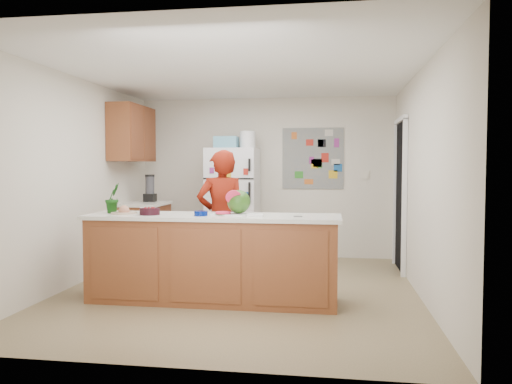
# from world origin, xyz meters

# --- Properties ---
(floor) EXTENTS (4.00, 4.50, 0.02)m
(floor) POSITION_xyz_m (0.00, 0.00, -0.01)
(floor) COLOR brown
(floor) RESTS_ON ground
(wall_back) EXTENTS (4.00, 0.02, 2.50)m
(wall_back) POSITION_xyz_m (0.00, 2.26, 1.25)
(wall_back) COLOR beige
(wall_back) RESTS_ON ground
(wall_left) EXTENTS (0.02, 4.50, 2.50)m
(wall_left) POSITION_xyz_m (-2.01, 0.00, 1.25)
(wall_left) COLOR beige
(wall_left) RESTS_ON ground
(wall_right) EXTENTS (0.02, 4.50, 2.50)m
(wall_right) POSITION_xyz_m (2.01, 0.00, 1.25)
(wall_right) COLOR beige
(wall_right) RESTS_ON ground
(ceiling) EXTENTS (4.00, 4.50, 0.02)m
(ceiling) POSITION_xyz_m (0.00, 0.00, 2.51)
(ceiling) COLOR white
(ceiling) RESTS_ON wall_back
(doorway) EXTENTS (0.03, 0.85, 2.04)m
(doorway) POSITION_xyz_m (1.99, 1.45, 1.02)
(doorway) COLOR black
(doorway) RESTS_ON ground
(peninsula_base) EXTENTS (2.60, 0.62, 0.88)m
(peninsula_base) POSITION_xyz_m (-0.20, -0.50, 0.44)
(peninsula_base) COLOR brown
(peninsula_base) RESTS_ON floor
(peninsula_top) EXTENTS (2.68, 0.70, 0.04)m
(peninsula_top) POSITION_xyz_m (-0.20, -0.50, 0.90)
(peninsula_top) COLOR silver
(peninsula_top) RESTS_ON peninsula_base
(side_counter_base) EXTENTS (0.60, 0.80, 0.86)m
(side_counter_base) POSITION_xyz_m (-1.69, 1.35, 0.43)
(side_counter_base) COLOR brown
(side_counter_base) RESTS_ON floor
(side_counter_top) EXTENTS (0.64, 0.84, 0.04)m
(side_counter_top) POSITION_xyz_m (-1.69, 1.35, 0.88)
(side_counter_top) COLOR silver
(side_counter_top) RESTS_ON side_counter_base
(upper_cabinets) EXTENTS (0.35, 1.00, 0.80)m
(upper_cabinets) POSITION_xyz_m (-1.82, 1.30, 1.90)
(upper_cabinets) COLOR brown
(upper_cabinets) RESTS_ON wall_left
(refrigerator) EXTENTS (0.75, 0.70, 1.70)m
(refrigerator) POSITION_xyz_m (-0.45, 1.88, 0.85)
(refrigerator) COLOR silver
(refrigerator) RESTS_ON floor
(fridge_top_bin) EXTENTS (0.35, 0.28, 0.18)m
(fridge_top_bin) POSITION_xyz_m (-0.55, 1.88, 1.79)
(fridge_top_bin) COLOR #5999B2
(fridge_top_bin) RESTS_ON refrigerator
(photo_collage) EXTENTS (0.95, 0.01, 0.95)m
(photo_collage) POSITION_xyz_m (0.75, 2.24, 1.55)
(photo_collage) COLOR slate
(photo_collage) RESTS_ON wall_back
(person) EXTENTS (0.70, 0.60, 1.62)m
(person) POSITION_xyz_m (-0.26, 0.20, 0.81)
(person) COLOR #671307
(person) RESTS_ON floor
(blender_appliance) EXTENTS (0.13, 0.13, 0.38)m
(blender_appliance) POSITION_xyz_m (-1.64, 1.51, 1.09)
(blender_appliance) COLOR black
(blender_appliance) RESTS_ON side_counter_top
(cutting_board) EXTENTS (0.45, 0.39, 0.01)m
(cutting_board) POSITION_xyz_m (0.01, -0.45, 0.93)
(cutting_board) COLOR white
(cutting_board) RESTS_ON peninsula_top
(watermelon) EXTENTS (0.25, 0.25, 0.25)m
(watermelon) POSITION_xyz_m (0.07, -0.43, 1.06)
(watermelon) COLOR #224F13
(watermelon) RESTS_ON cutting_board
(watermelon_slice) EXTENTS (0.16, 0.16, 0.02)m
(watermelon_slice) POSITION_xyz_m (-0.09, -0.50, 0.94)
(watermelon_slice) COLOR red
(watermelon_slice) RESTS_ON cutting_board
(cherry_bowl) EXTENTS (0.22, 0.22, 0.07)m
(cherry_bowl) POSITION_xyz_m (-0.86, -0.59, 0.96)
(cherry_bowl) COLOR black
(cherry_bowl) RESTS_ON peninsula_top
(white_bowl) EXTENTS (0.20, 0.20, 0.06)m
(white_bowl) POSITION_xyz_m (-0.94, -0.42, 0.95)
(white_bowl) COLOR silver
(white_bowl) RESTS_ON peninsula_top
(cobalt_bowl) EXTENTS (0.16, 0.16, 0.05)m
(cobalt_bowl) POSITION_xyz_m (-0.29, -0.62, 0.95)
(cobalt_bowl) COLOR #01125F
(cobalt_bowl) RESTS_ON peninsula_top
(plate) EXTENTS (0.36, 0.36, 0.02)m
(plate) POSITION_xyz_m (-1.17, -0.52, 0.93)
(plate) COLOR #C5B39B
(plate) RESTS_ON peninsula_top
(paper_towel) EXTENTS (0.18, 0.16, 0.02)m
(paper_towel) POSITION_xyz_m (0.26, -0.55, 0.93)
(paper_towel) COLOR white
(paper_towel) RESTS_ON peninsula_top
(keys) EXTENTS (0.09, 0.06, 0.01)m
(keys) POSITION_xyz_m (0.70, -0.59, 0.93)
(keys) COLOR gray
(keys) RESTS_ON peninsula_top
(potted_plant) EXTENTS (0.16, 0.19, 0.33)m
(potted_plant) POSITION_xyz_m (-1.33, -0.45, 1.08)
(potted_plant) COLOR #0D4210
(potted_plant) RESTS_ON peninsula_top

